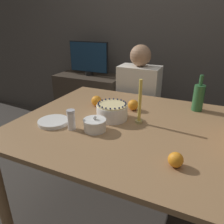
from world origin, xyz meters
TOP-DOWN VIEW (x-y plane):
  - ground_plane at (0.00, 0.00)m, footprint 12.00×12.00m
  - wall_behind at (0.00, 1.40)m, footprint 8.00×0.05m
  - dining_table at (0.00, 0.00)m, footprint 1.32×1.20m
  - cake at (-0.06, 0.02)m, footprint 0.21×0.21m
  - sugar_bowl at (-0.09, -0.18)m, footprint 0.14×0.14m
  - sugar_shaker at (-0.23, -0.22)m, footprint 0.05×0.05m
  - plate_stack at (-0.38, -0.21)m, footprint 0.20×0.20m
  - candle at (0.13, 0.03)m, footprint 0.05×0.05m
  - bottle at (0.45, 0.43)m, footprint 0.08×0.08m
  - orange_fruit_0 at (0.02, 0.23)m, footprint 0.08×0.08m
  - orange_fruit_1 at (0.42, -0.34)m, footprint 0.07×0.07m
  - orange_fruit_2 at (-0.28, 0.19)m, footprint 0.08×0.08m
  - person_man_blue_shirt at (-0.12, 0.80)m, footprint 0.40×0.34m
  - side_cabinet at (-0.89, 1.13)m, footprint 0.84×0.44m
  - tv_monitor at (-0.89, 1.14)m, footprint 0.52×0.10m

SIDE VIEW (x-z plane):
  - ground_plane at x=0.00m, z-range 0.00..0.00m
  - side_cabinet at x=-0.89m, z-range 0.00..0.74m
  - person_man_blue_shirt at x=-0.12m, z-range -0.08..1.10m
  - dining_table at x=0.00m, z-range 0.28..1.04m
  - plate_stack at x=-0.38m, z-range 0.76..0.79m
  - orange_fruit_1 at x=0.42m, z-range 0.76..0.83m
  - sugar_bowl at x=-0.09m, z-range 0.75..0.85m
  - orange_fruit_0 at x=0.02m, z-range 0.76..0.84m
  - orange_fruit_2 at x=-0.28m, z-range 0.76..0.84m
  - cake at x=-0.06m, z-range 0.76..0.87m
  - sugar_shaker at x=-0.23m, z-range 0.76..0.89m
  - bottle at x=0.45m, z-range 0.73..1.00m
  - candle at x=0.13m, z-range 0.74..1.03m
  - tv_monitor at x=-0.89m, z-range 0.75..1.16m
  - wall_behind at x=0.00m, z-range 0.00..2.60m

